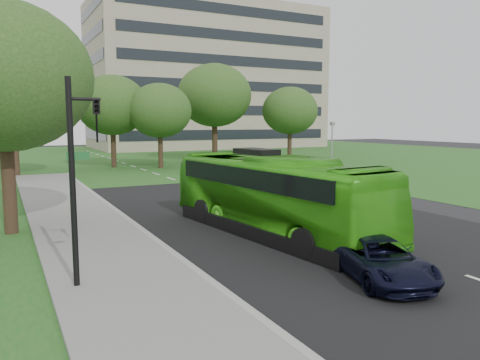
{
  "coord_description": "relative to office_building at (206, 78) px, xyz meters",
  "views": [
    {
      "loc": [
        -12.16,
        -17.91,
        4.56
      ],
      "look_at": [
        -1.27,
        3.29,
        1.6
      ],
      "focal_mm": 35.0,
      "sensor_mm": 36.0,
      "label": 1
    }
  ],
  "objects": [
    {
      "name": "traffic_light",
      "position": [
        -32.28,
        -66.9,
        -9.13
      ],
      "size": [
        0.92,
        0.24,
        5.74
      ],
      "rotation": [
        0.0,
        0.0,
        -0.04
      ],
      "color": "black",
      "rests_on": "ground"
    },
    {
      "name": "bus",
      "position": [
        -24.33,
        -63.72,
        -10.9
      ],
      "size": [
        4.07,
        11.76,
        3.21
      ],
      "primitive_type": "imported",
      "rotation": [
        0.0,
        0.0,
        0.12
      ],
      "color": "green",
      "rests_on": "ground"
    },
    {
      "name": "camera_pole",
      "position": [
        -5.96,
        -44.22,
        -9.55
      ],
      "size": [
        0.42,
        0.37,
        4.56
      ],
      "rotation": [
        0.0,
        0.0,
        0.14
      ],
      "color": "gray",
      "rests_on": "ground"
    },
    {
      "name": "tree_park_d",
      "position": [
        -11.95,
        -30.33,
        -4.93
      ],
      "size": [
        8.46,
        8.46,
        11.18
      ],
      "color": "black",
      "rests_on": "ground"
    },
    {
      "name": "suv",
      "position": [
        -24.46,
        -69.96,
        -11.9
      ],
      "size": [
        3.09,
        4.67,
        1.19
      ],
      "primitive_type": "imported",
      "rotation": [
        0.0,
        0.0,
        -0.28
      ],
      "color": "black",
      "rests_on": "ground"
    },
    {
      "name": "sedan",
      "position": [
        -17.96,
        -47.5,
        -11.79
      ],
      "size": [
        4.32,
        1.51,
        1.42
      ],
      "primitive_type": "imported",
      "rotation": [
        0.0,
        0.0,
        1.57
      ],
      "color": "#A8A7AC",
      "rests_on": "ground"
    },
    {
      "name": "tree_park_b",
      "position": [
        -23.96,
        -32.26,
        -6.29
      ],
      "size": [
        7.03,
        7.03,
        9.22
      ],
      "color": "black",
      "rests_on": "ground"
    },
    {
      "name": "street_surfaces",
      "position": [
        -22.34,
        -39.21,
        -12.47
      ],
      "size": [
        120.0,
        120.0,
        0.15
      ],
      "color": "black",
      "rests_on": "ground"
    },
    {
      "name": "tree_park_e",
      "position": [
        -3.73,
        -33.51,
        -6.63
      ],
      "size": [
        6.49,
        6.49,
        8.65
      ],
      "color": "black",
      "rests_on": "ground"
    },
    {
      "name": "tree_park_a",
      "position": [
        -32.98,
        -36.65,
        -6.28
      ],
      "size": [
        6.9,
        6.9,
        9.17
      ],
      "color": "black",
      "rests_on": "ground"
    },
    {
      "name": "tree_park_c",
      "position": [
        -19.94,
        -34.98,
        -6.83
      ],
      "size": [
        6.29,
        6.29,
        8.36
      ],
      "color": "black",
      "rests_on": "ground"
    },
    {
      "name": "office_building",
      "position": [
        0.0,
        0.0,
        0.0
      ],
      "size": [
        40.1,
        20.1,
        25.0
      ],
      "color": "gray",
      "rests_on": "ground"
    },
    {
      "name": "tree_side_near",
      "position": [
        -33.88,
        -58.81,
        -6.17
      ],
      "size": [
        7.02,
        7.02,
        9.33
      ],
      "color": "black",
      "rests_on": "ground"
    },
    {
      "name": "ground",
      "position": [
        -21.96,
        -61.96,
        -12.5
      ],
      "size": [
        160.0,
        160.0,
        0.0
      ],
      "primitive_type": "plane",
      "color": "black",
      "rests_on": "ground"
    }
  ]
}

